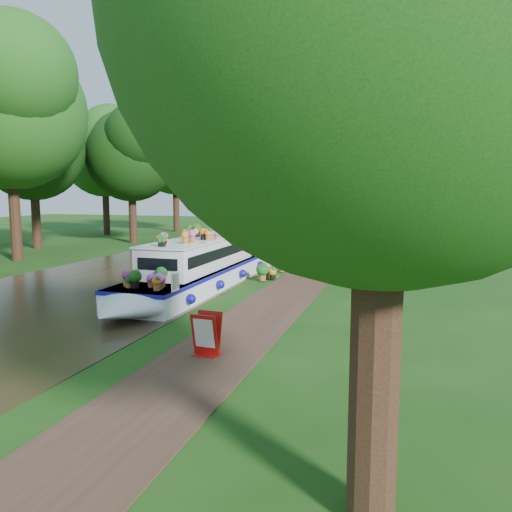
# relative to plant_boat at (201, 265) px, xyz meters

# --- Properties ---
(ground) EXTENTS (100.00, 100.00, 0.00)m
(ground) POSITION_rel_plant_boat_xyz_m (2.25, -0.07, -0.85)
(ground) COLOR #163C0F
(ground) RESTS_ON ground
(canal_water) EXTENTS (10.00, 100.00, 0.02)m
(canal_water) POSITION_rel_plant_boat_xyz_m (-3.75, -0.07, -0.84)
(canal_water) COLOR #2D2314
(canal_water) RESTS_ON ground
(towpath) EXTENTS (2.20, 100.00, 0.03)m
(towpath) POSITION_rel_plant_boat_xyz_m (3.45, -0.07, -0.84)
(towpath) COLOR #412B1E
(towpath) RESTS_ON ground
(plant_boat) EXTENTS (2.29, 13.52, 2.30)m
(plant_boat) POSITION_rel_plant_boat_xyz_m (0.00, 0.00, 0.00)
(plant_boat) COLOR white
(plant_boat) RESTS_ON canal_water
(tree_near_overhang) EXTENTS (5.52, 5.28, 8.99)m
(tree_near_overhang) POSITION_rel_plant_boat_xyz_m (6.04, 2.99, 5.75)
(tree_near_overhang) COLOR black
(tree_near_overhang) RESTS_ON ground
(tree_near_mid) EXTENTS (6.90, 6.60, 9.40)m
(tree_near_mid) POSITION_rel_plant_boat_xyz_m (6.73, 15.01, 5.58)
(tree_near_mid) COLOR black
(tree_near_mid) RESTS_ON ground
(tree_near_far) EXTENTS (7.59, 7.26, 10.30)m
(tree_near_far) POSITION_rel_plant_boat_xyz_m (6.23, 26.02, 6.20)
(tree_near_far) COLOR black
(tree_near_far) RESTS_ON ground
(tree_far_b) EXTENTS (8.97, 8.58, 12.11)m
(tree_far_b) POSITION_rel_plant_boat_xyz_m (-12.27, 4.03, 7.42)
(tree_far_b) COLOR black
(tree_far_b) RESTS_ON ground
(tree_far_c) EXTENTS (7.13, 6.82, 9.59)m
(tree_far_c) POSITION_rel_plant_boat_xyz_m (-11.27, 14.01, 5.67)
(tree_far_c) COLOR black
(tree_far_c) RESTS_ON ground
(tree_far_d) EXTENTS (8.05, 7.70, 10.85)m
(tree_far_d) POSITION_rel_plant_boat_xyz_m (-12.77, 24.02, 6.54)
(tree_far_d) COLOR black
(tree_far_d) RESTS_ON ground
(tree_far_g) EXTENTS (7.36, 7.04, 9.95)m
(tree_far_g) POSITION_rel_plant_boat_xyz_m (-15.27, 9.01, 5.93)
(tree_far_g) COLOR black
(tree_far_g) RESTS_ON ground
(tree_far_h) EXTENTS (7.82, 7.48, 10.49)m
(tree_far_h) POSITION_rel_plant_boat_xyz_m (-16.77, 19.02, 6.28)
(tree_far_h) COLOR black
(tree_far_h) RESTS_ON ground
(second_boat) EXTENTS (2.88, 6.53, 1.21)m
(second_boat) POSITION_rel_plant_boat_xyz_m (0.50, 15.48, -0.36)
(second_boat) COLOR black
(second_boat) RESTS_ON canal_water
(sandwich_board) EXTENTS (0.61, 0.51, 0.96)m
(sandwich_board) POSITION_rel_plant_boat_xyz_m (3.33, -7.45, -0.39)
(sandwich_board) COLOR #B2110C
(sandwich_board) RESTS_ON towpath
(pedestrian_pink) EXTENTS (0.77, 0.60, 1.84)m
(pedestrian_pink) POSITION_rel_plant_boat_xyz_m (2.80, 20.06, 0.10)
(pedestrian_pink) COLOR #CD5482
(pedestrian_pink) RESTS_ON towpath
(pedestrian_dark) EXTENTS (0.83, 0.69, 1.56)m
(pedestrian_dark) POSITION_rel_plant_boat_xyz_m (3.12, 23.65, -0.04)
(pedestrian_dark) COLOR black
(pedestrian_dark) RESTS_ON towpath
(verge_plant) EXTENTS (0.41, 0.36, 0.45)m
(verge_plant) POSITION_rel_plant_boat_xyz_m (2.30, 2.67, -0.63)
(verge_plant) COLOR #2C7021
(verge_plant) RESTS_ON ground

